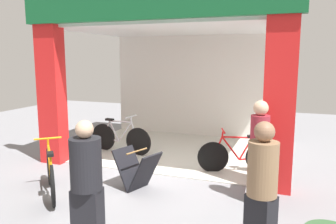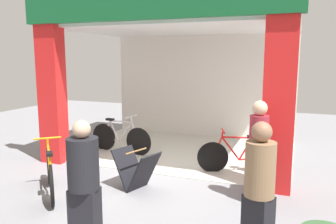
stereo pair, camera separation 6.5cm
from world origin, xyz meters
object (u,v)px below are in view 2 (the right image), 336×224
at_px(bicycle_parked_0, 50,173).
at_px(sandwich_board_sign, 136,170).
at_px(bicycle_inside_0, 120,138).
at_px(pedestrian_2, 258,151).
at_px(bicycle_inside_1, 237,156).
at_px(pedestrian_0, 259,189).
at_px(pedestrian_1, 84,189).

relative_size(bicycle_parked_0, sandwich_board_sign, 1.42).
height_order(bicycle_inside_0, pedestrian_2, pedestrian_2).
xyz_separation_m(bicycle_inside_0, sandwich_board_sign, (1.44, -2.00, -0.02)).
height_order(bicycle_inside_1, sandwich_board_sign, bicycle_inside_1).
xyz_separation_m(pedestrian_0, pedestrian_1, (-1.87, -0.75, 0.01)).
bearing_deg(bicycle_parked_0, pedestrian_1, -39.68).
relative_size(bicycle_inside_1, bicycle_parked_0, 1.21).
bearing_deg(bicycle_inside_1, sandwich_board_sign, -134.73).
bearing_deg(bicycle_inside_0, pedestrian_2, -26.58).
bearing_deg(pedestrian_2, pedestrian_0, -83.01).
height_order(sandwich_board_sign, pedestrian_0, pedestrian_0).
relative_size(bicycle_inside_0, pedestrian_1, 1.04).
height_order(bicycle_inside_1, pedestrian_0, pedestrian_0).
distance_m(bicycle_parked_0, pedestrian_2, 3.57).
bearing_deg(sandwich_board_sign, pedestrian_2, 6.30).
relative_size(bicycle_inside_1, pedestrian_0, 0.94).
height_order(bicycle_parked_0, pedestrian_0, pedestrian_0).
bearing_deg(bicycle_inside_0, bicycle_parked_0, -87.28).
distance_m(bicycle_inside_1, pedestrian_0, 3.12).
bearing_deg(bicycle_parked_0, pedestrian_2, 15.99).
height_order(bicycle_inside_0, pedestrian_0, pedestrian_0).
bearing_deg(bicycle_parked_0, bicycle_inside_1, 38.93).
height_order(bicycle_parked_0, pedestrian_2, pedestrian_2).
xyz_separation_m(bicycle_inside_1, pedestrian_2, (0.55, -1.32, 0.50)).
relative_size(bicycle_inside_1, pedestrian_1, 0.93).
height_order(bicycle_inside_1, bicycle_parked_0, bicycle_parked_0).
distance_m(bicycle_inside_0, pedestrian_0, 5.09).
relative_size(bicycle_inside_0, sandwich_board_sign, 1.91).
bearing_deg(pedestrian_1, bicycle_inside_1, 73.35).
bearing_deg(pedestrian_0, bicycle_inside_0, 137.47).
distance_m(bicycle_inside_0, bicycle_parked_0, 2.74).
xyz_separation_m(bicycle_parked_0, pedestrian_2, (3.40, 0.97, 0.49)).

